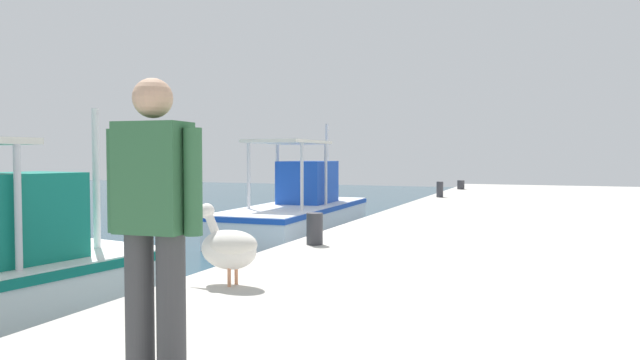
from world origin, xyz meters
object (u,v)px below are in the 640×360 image
(mooring_bollard_nearest, at_px, (315,229))
(fishing_boat_third, at_px, (299,210))
(mooring_bollard_second, at_px, (440,189))
(mooring_bollard_third, at_px, (461,185))
(pelican, at_px, (229,246))
(fisherman_standing, at_px, (154,220))

(mooring_bollard_nearest, bearing_deg, fishing_boat_third, 25.83)
(mooring_bollard_second, height_order, mooring_bollard_third, mooring_bollard_second)
(pelican, distance_m, mooring_bollard_nearest, 2.78)
(pelican, height_order, mooring_bollard_third, pelican)
(fishing_boat_third, bearing_deg, mooring_bollard_third, -19.07)
(fishing_boat_third, height_order, mooring_bollard_third, fishing_boat_third)
(fishing_boat_third, xyz_separation_m, fisherman_standing, (-11.47, -4.22, 1.10))
(mooring_bollard_nearest, bearing_deg, fisherman_standing, -167.27)
(fisherman_standing, bearing_deg, mooring_bollard_second, 4.27)
(fishing_boat_third, relative_size, fisherman_standing, 3.76)
(fishing_boat_third, height_order, pelican, fishing_boat_third)
(pelican, height_order, fisherman_standing, fisherman_standing)
(mooring_bollard_nearest, xyz_separation_m, mooring_bollard_third, (15.15, 0.00, -0.06))
(fisherman_standing, height_order, mooring_bollard_nearest, fisherman_standing)
(pelican, distance_m, fisherman_standing, 2.64)
(pelican, bearing_deg, mooring_bollard_nearest, 4.20)
(mooring_bollard_nearest, height_order, mooring_bollard_third, mooring_bollard_nearest)
(mooring_bollard_nearest, xyz_separation_m, mooring_bollard_second, (10.46, 0.00, 0.01))
(pelican, bearing_deg, mooring_bollard_second, 0.88)
(mooring_bollard_second, bearing_deg, mooring_bollard_nearest, 180.00)
(mooring_bollard_second, relative_size, mooring_bollard_third, 1.41)
(mooring_bollard_third, bearing_deg, fishing_boat_third, 160.93)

